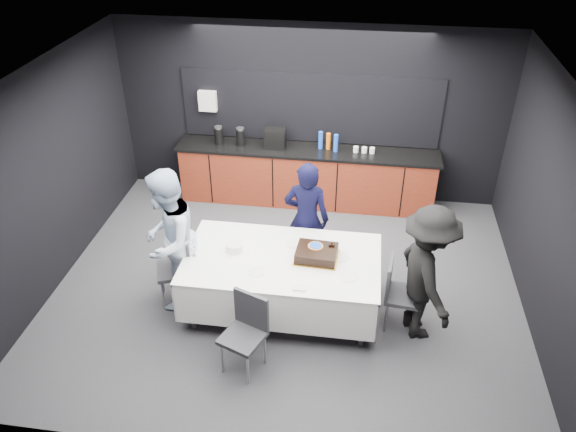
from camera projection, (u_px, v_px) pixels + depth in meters
The scene contains 18 objects.
ground at pixel (287, 287), 7.40m from camera, with size 6.00×6.00×0.00m, color #3E3F43.
room_shell at pixel (287, 161), 6.38m from camera, with size 6.04×5.04×2.82m.
kitchenette at pixel (306, 171), 8.94m from camera, with size 4.10×0.64×2.05m.
party_table at pixel (282, 267), 6.71m from camera, with size 2.32×1.32×0.78m.
cake_assembly at pixel (317, 253), 6.60m from camera, with size 0.54×0.45×0.16m.
plate_stack at pixel (234, 247), 6.73m from camera, with size 0.20×0.20×0.10m, color white.
loose_plate_near at pixel (256, 272), 6.42m from camera, with size 0.20×0.20×0.01m, color white.
loose_plate_right_a at pixel (341, 257), 6.65m from camera, with size 0.21×0.21×0.01m, color white.
loose_plate_right_b at pixel (348, 276), 6.35m from camera, with size 0.22×0.22×0.01m, color white.
loose_plate_far at pixel (293, 243), 6.88m from camera, with size 0.21×0.21×0.01m, color white.
fork_pile at pixel (300, 288), 6.16m from camera, with size 0.15×0.09×0.02m, color white.
champagne_flute at pixel (193, 245), 6.59m from camera, with size 0.06×0.06×0.22m.
chair_left at pixel (180, 264), 6.94m from camera, with size 0.54×0.54×0.92m.
chair_right at pixel (398, 289), 6.54m from camera, with size 0.47×0.47×0.92m.
chair_near at pixel (246, 327), 6.01m from camera, with size 0.55×0.55×0.92m.
person_center at pixel (306, 219), 7.27m from camera, with size 0.60×0.39×1.63m, color black.
person_left at pixel (168, 240), 6.71m from camera, with size 0.89×0.69×1.83m, color silver.
person_right at pixel (426, 274), 6.27m from camera, with size 1.10×0.63×1.71m, color black.
Camera 1 is at (0.82, -5.63, 4.82)m, focal length 35.00 mm.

